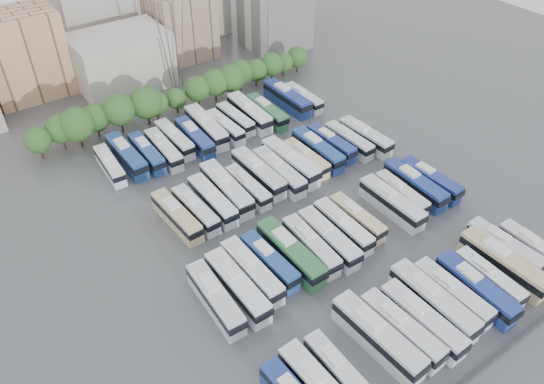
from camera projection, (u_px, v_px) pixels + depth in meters
ground at (311, 219)px, 85.02m from camera, size 220.00×220.00×0.00m
parapet at (481, 368)px, 63.91m from camera, size 56.00×0.50×0.50m
tree_line at (174, 95)px, 107.78m from camera, size 64.53×7.59×8.31m
city_buildings at (94, 36)px, 122.34m from camera, size 102.00×35.00×20.00m
electricity_pylon at (168, 9)px, 105.86m from camera, size 9.00×6.91×33.83m
bus_r0_s2 at (339, 372)px, 61.91m from camera, size 2.47×11.00×3.45m
bus_r0_s4 at (378, 337)px, 65.16m from camera, size 3.67×13.84×4.30m
bus_r0_s5 at (401, 329)px, 66.29m from camera, size 3.34×12.53×3.89m
bus_r0_s6 at (422, 320)px, 67.28m from camera, size 3.07×12.74×3.98m
bus_r0_s7 at (433, 301)px, 69.43m from camera, size 3.08×13.64×4.27m
bus_r0_s8 at (452, 294)px, 70.77m from camera, size 2.74×12.10×3.79m
bus_r0_s9 at (476, 288)px, 71.34m from camera, size 3.21×12.71×3.96m
bus_r0_s10 at (489, 278)px, 73.14m from camera, size 2.74×10.92×3.40m
bus_r0_s11 at (503, 263)px, 74.71m from camera, size 3.19×13.60×4.25m
bus_r0_s12 at (505, 248)px, 77.48m from camera, size 3.11×12.03×3.74m
bus_r0_s13 at (534, 249)px, 77.47m from camera, size 2.60×11.20×3.50m
bus_r1_s0 at (215, 298)px, 70.05m from camera, size 3.23×12.52×3.89m
bus_r1_s1 at (237, 286)px, 71.53m from camera, size 2.86×13.06×4.10m
bus_r1_s2 at (252, 271)px, 73.76m from camera, size 2.88×12.50×3.91m
bus_r1_s3 at (269, 261)px, 75.48m from camera, size 2.95×11.56×3.60m
bus_r1_s4 at (290, 253)px, 76.36m from camera, size 3.02×13.53×4.24m
bus_r1_s5 at (311, 246)px, 77.78m from camera, size 3.23×12.11×3.76m
bus_r1_s6 at (329, 238)px, 78.90m from camera, size 3.06×12.54×3.91m
bus_r1_s7 at (343, 226)px, 81.04m from camera, size 2.72×11.82×3.70m
bus_r1_s8 at (357, 218)px, 82.79m from camera, size 2.55×10.91×3.41m
bus_r1_s10 at (392, 203)px, 85.19m from camera, size 2.79×12.68×3.98m
bus_r1_s11 at (401, 194)px, 87.35m from camera, size 2.85×11.04×3.43m
bus_r1_s12 at (415, 185)px, 88.82m from camera, size 3.08×12.79×3.99m
bus_r1_s13 at (430, 180)px, 90.02m from camera, size 3.04×11.99×3.74m
bus_r2_s1 at (177, 216)px, 82.82m from camera, size 3.24×12.15×3.78m
bus_r2_s2 at (196, 210)px, 84.17m from camera, size 2.91×11.41×3.55m
bus_r2_s3 at (213, 200)px, 85.77m from camera, size 2.68×12.17×3.82m
bus_r2_s4 at (226, 189)px, 87.73m from camera, size 3.38×13.69×4.27m
bus_r2_s5 at (248, 187)px, 88.78m from camera, size 2.54×10.98×3.44m
bus_r2_s6 at (258, 173)px, 91.22m from camera, size 2.99×13.20×4.13m
bus_r2_s7 at (279, 172)px, 91.53m from camera, size 2.91×12.90×4.04m
bus_r2_s8 at (290, 162)px, 93.65m from camera, size 3.45×13.65×4.25m
bus_r2_s9 at (306, 158)px, 95.17m from camera, size 2.69×11.01×3.43m
bus_r2_s10 at (318, 150)px, 96.82m from camera, size 2.86×12.73×3.99m
bus_r2_s11 at (331, 143)px, 98.81m from camera, size 2.92×11.61×3.62m
bus_r2_s12 at (349, 140)px, 99.57m from camera, size 2.82×11.46×3.57m
bus_r2_s13 at (365, 136)px, 100.39m from camera, size 3.17×12.24×3.81m
bus_r3_s0 at (110, 165)px, 93.60m from camera, size 2.88×10.91×3.39m
bus_r3_s1 at (127, 156)px, 95.30m from camera, size 3.08×12.95×4.05m
bus_r3_s2 at (147, 153)px, 96.30m from camera, size 2.71×11.66×3.65m
bus_r3_s3 at (164, 149)px, 97.13m from camera, size 2.93×11.94×3.72m
bus_r3_s4 at (175, 139)px, 99.80m from camera, size 2.77×11.84×3.70m
bus_r3_s5 at (195, 138)px, 100.07m from camera, size 3.07×12.32×3.84m
bus_r3_s6 at (206, 127)px, 102.60m from camera, size 3.63×13.74×4.27m
bus_r3_s7 at (225, 127)px, 103.39m from camera, size 2.75×11.02×3.43m
bus_r3_s8 at (236, 119)px, 105.74m from camera, size 2.65×10.84×3.38m
bus_r3_s9 at (249, 113)px, 106.86m from camera, size 3.24×13.39×4.18m
bus_r3_s10 at (267, 112)px, 107.51m from camera, size 2.85×12.10×3.78m
bus_r3_s12 at (287, 98)px, 111.44m from camera, size 3.14×13.48×4.21m
bus_r3_s13 at (303, 98)px, 112.27m from camera, size 2.54×11.01×3.44m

